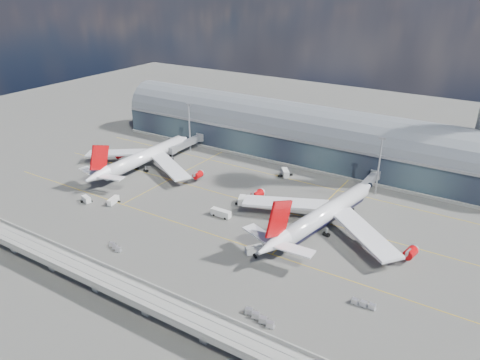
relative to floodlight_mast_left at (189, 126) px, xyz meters
The scene contains 19 objects.
ground 75.57m from the floodlight_mast_left, 47.73° to the right, with size 500.00×500.00×0.00m, color #474744.
taxi_lines 61.38m from the floodlight_mast_left, 33.34° to the right, with size 200.00×80.12×0.01m.
terminal 55.08m from the floodlight_mast_left, 24.69° to the left, with size 200.00×30.00×28.00m.
guideway 121.12m from the floodlight_mast_left, 65.56° to the right, with size 220.00×8.50×7.20m.
floodlight_mast_left is the anchor object (origin of this frame).
floodlight_mast_right 100.00m from the floodlight_mast_left, ahead, with size 3.00×0.70×25.70m.
airliner_left 33.66m from the floodlight_mast_left, 96.16° to the right, with size 66.13×69.42×21.21m.
airliner_right 101.71m from the floodlight_mast_left, 23.77° to the right, with size 68.79×71.97×22.91m.
jet_bridge_left 8.66m from the floodlight_mast_left, 91.06° to the right, with size 4.40×28.00×7.25m.
jet_bridge_right 97.10m from the floodlight_mast_left, ahead, with size 4.40×32.00×7.25m.
service_truck_0 68.62m from the floodlight_mast_left, 80.17° to the right, with size 3.55×6.64×2.62m.
service_truck_1 72.64m from the floodlight_mast_left, 89.02° to the right, with size 4.95×3.23×2.65m.
service_truck_2 77.01m from the floodlight_mast_left, 43.29° to the right, with size 8.26×2.62×2.99m.
service_truck_3 105.34m from the floodlight_mast_left, 40.40° to the right, with size 5.40×6.12×2.88m.
service_truck_4 69.21m from the floodlight_mast_left, 34.22° to the right, with size 4.25×5.91×3.12m.
service_truck_5 59.72m from the floodlight_mast_left, ahead, with size 6.27×7.06×3.32m.
cargo_train_0 99.23m from the floodlight_mast_left, 67.42° to the right, with size 6.71×3.23×1.48m.
cargo_train_1 137.43m from the floodlight_mast_left, 44.35° to the right, with size 10.34×3.74×1.71m.
cargo_train_2 141.92m from the floodlight_mast_left, 31.92° to the right, with size 7.18×1.95×1.59m.
Camera 1 is at (97.41, -129.11, 87.00)m, focal length 35.00 mm.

